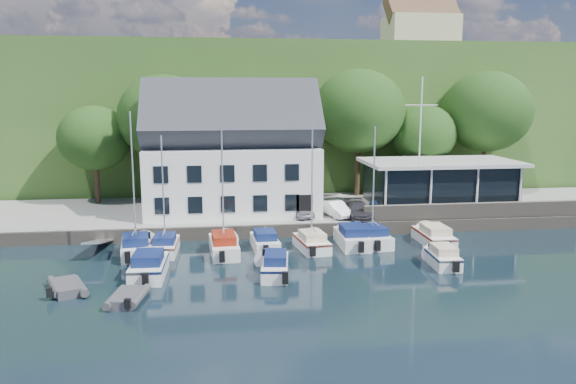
% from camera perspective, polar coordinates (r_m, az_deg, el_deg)
% --- Properties ---
extents(ground, '(180.00, 180.00, 0.00)m').
position_cam_1_polar(ground, '(33.24, 7.73, -9.17)').
color(ground, black).
rests_on(ground, ground).
extents(quay, '(60.00, 13.00, 1.00)m').
position_cam_1_polar(quay, '(49.60, 2.48, -2.06)').
color(quay, gray).
rests_on(quay, ground).
extents(quay_face, '(60.00, 0.30, 1.00)m').
position_cam_1_polar(quay_face, '(43.37, 3.96, -3.84)').
color(quay_face, '#645C50').
rests_on(quay_face, ground).
extents(hillside, '(160.00, 75.00, 16.00)m').
position_cam_1_polar(hillside, '(92.69, -2.27, 8.24)').
color(hillside, '#2B4C1C').
rests_on(hillside, ground).
extents(field_patch, '(50.00, 30.00, 0.30)m').
position_cam_1_polar(field_patch, '(101.73, 1.89, 13.00)').
color(field_patch, '#586A35').
rests_on(field_patch, hillside).
extents(farmhouse, '(10.40, 7.00, 8.20)m').
position_cam_1_polar(farmhouse, '(88.19, 13.27, 15.78)').
color(farmhouse, beige).
rests_on(farmhouse, hillside).
extents(harbor_building, '(14.40, 8.20, 8.70)m').
position_cam_1_polar(harbor_building, '(47.11, -5.70, 3.24)').
color(harbor_building, white).
rests_on(harbor_building, quay).
extents(club_pavilion, '(13.20, 7.20, 4.10)m').
position_cam_1_polar(club_pavilion, '(50.78, 15.12, 0.81)').
color(club_pavilion, black).
rests_on(club_pavilion, quay).
extents(seawall, '(18.00, 0.50, 1.20)m').
position_cam_1_polar(seawall, '(47.31, 18.28, -1.79)').
color(seawall, '#645C50').
rests_on(seawall, quay).
extents(gangway, '(1.20, 6.00, 1.40)m').
position_cam_1_polar(gangway, '(41.54, -18.50, -5.68)').
color(gangway, silver).
rests_on(gangway, ground).
extents(car_silver, '(2.43, 3.85, 1.22)m').
position_cam_1_polar(car_silver, '(45.33, 1.11, -1.77)').
color(car_silver, '#A8A7AC').
rests_on(car_silver, quay).
extents(car_white, '(2.29, 3.97, 1.24)m').
position_cam_1_polar(car_white, '(45.59, 4.86, -1.72)').
color(car_white, white).
rests_on(car_white, quay).
extents(car_dgrey, '(1.91, 4.41, 1.26)m').
position_cam_1_polar(car_dgrey, '(45.25, 7.14, -1.84)').
color(car_dgrey, '#313035').
rests_on(car_dgrey, quay).
extents(car_blue, '(2.52, 3.91, 1.24)m').
position_cam_1_polar(car_blue, '(47.32, 10.43, -1.42)').
color(car_blue, '#2C5087').
rests_on(car_blue, quay).
extents(flagpole, '(2.68, 0.20, 11.16)m').
position_cam_1_polar(flagpole, '(46.53, 13.23, 4.47)').
color(flagpole, white).
rests_on(flagpole, quay).
extents(tree_0, '(6.44, 6.44, 8.80)m').
position_cam_1_polar(tree_0, '(53.44, -18.98, 3.60)').
color(tree_0, black).
rests_on(tree_0, quay).
extents(tree_1, '(8.43, 8.43, 11.53)m').
position_cam_1_polar(tree_1, '(52.00, -12.36, 5.26)').
color(tree_1, black).
rests_on(tree_1, quay).
extents(tree_2, '(7.74, 7.74, 10.58)m').
position_cam_1_polar(tree_2, '(53.28, -3.20, 5.07)').
color(tree_2, black).
rests_on(tree_2, quay).
extents(tree_3, '(8.91, 8.91, 12.18)m').
position_cam_1_polar(tree_3, '(54.75, 7.14, 5.98)').
color(tree_3, black).
rests_on(tree_3, quay).
extents(tree_4, '(6.44, 6.44, 8.80)m').
position_cam_1_polar(tree_4, '(56.45, 13.51, 4.19)').
color(tree_4, black).
rests_on(tree_4, quay).
extents(tree_5, '(8.80, 8.80, 12.03)m').
position_cam_1_polar(tree_5, '(59.22, 19.41, 5.73)').
color(tree_5, black).
rests_on(tree_5, quay).
extents(boat_r1_0, '(2.83, 5.84, 9.38)m').
position_cam_1_polar(boat_r1_0, '(38.43, -15.42, 0.40)').
color(boat_r1_0, white).
rests_on(boat_r1_0, ground).
extents(boat_r1_1, '(1.99, 5.49, 8.34)m').
position_cam_1_polar(boat_r1_1, '(38.80, -12.56, -0.17)').
color(boat_r1_1, white).
rests_on(boat_r1_1, ground).
extents(boat_r1_2, '(2.39, 6.92, 9.13)m').
position_cam_1_polar(boat_r1_2, '(37.96, -6.65, 0.39)').
color(boat_r1_2, white).
rests_on(boat_r1_2, ground).
extents(boat_r1_3, '(2.16, 5.55, 1.39)m').
position_cam_1_polar(boat_r1_3, '(39.67, -2.36, -4.85)').
color(boat_r1_3, white).
rests_on(boat_r1_3, ground).
extents(boat_r1_4, '(2.64, 5.74, 8.37)m').
position_cam_1_polar(boat_r1_4, '(38.73, 2.45, 0.07)').
color(boat_r1_4, white).
rests_on(boat_r1_4, ground).
extents(boat_r1_5, '(2.20, 6.36, 1.56)m').
position_cam_1_polar(boat_r1_5, '(40.69, 6.52, -4.40)').
color(boat_r1_5, white).
rests_on(boat_r1_5, ground).
extents(boat_r1_6, '(2.60, 5.82, 9.01)m').
position_cam_1_polar(boat_r1_6, '(40.36, 8.69, 0.83)').
color(boat_r1_6, white).
rests_on(boat_r1_6, ground).
extents(boat_r1_7, '(2.05, 6.51, 1.42)m').
position_cam_1_polar(boat_r1_7, '(42.40, 14.58, -4.18)').
color(boat_r1_7, white).
rests_on(boat_r1_7, ground).
extents(boat_r2_0, '(2.31, 6.15, 1.55)m').
position_cam_1_polar(boat_r2_0, '(34.90, -13.96, -7.11)').
color(boat_r2_0, white).
rests_on(boat_r2_0, ground).
extents(boat_r2_2, '(2.51, 6.17, 1.43)m').
position_cam_1_polar(boat_r2_2, '(34.26, -1.31, -7.23)').
color(boat_r2_2, white).
rests_on(boat_r2_2, ground).
extents(boat_r2_4, '(1.93, 4.99, 1.38)m').
position_cam_1_polar(boat_r2_4, '(37.28, 15.40, -6.20)').
color(boat_r2_4, white).
rests_on(boat_r2_4, ground).
extents(dinghy_0, '(2.95, 3.61, 0.73)m').
position_cam_1_polar(dinghy_0, '(33.79, -21.54, -8.82)').
color(dinghy_0, '#3C3C41').
rests_on(dinghy_0, ground).
extents(dinghy_1, '(2.22, 3.21, 0.69)m').
position_cam_1_polar(dinghy_1, '(31.18, -16.00, -10.12)').
color(dinghy_1, '#3C3C41').
rests_on(dinghy_1, ground).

